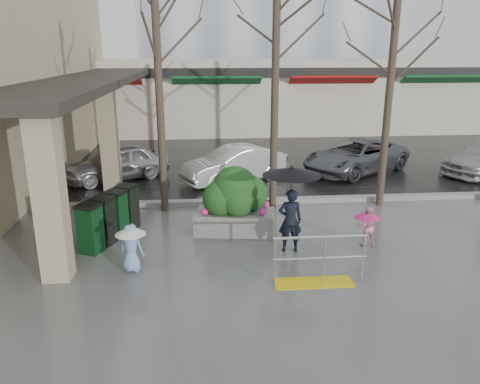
{
  "coord_description": "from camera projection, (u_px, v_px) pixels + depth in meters",
  "views": [
    {
      "loc": [
        -0.92,
        -9.56,
        4.52
      ],
      "look_at": [
        -0.01,
        0.99,
        1.3
      ],
      "focal_mm": 35.0,
      "sensor_mm": 36.0,
      "label": 1
    }
  ],
  "objects": [
    {
      "name": "child_blue",
      "position": [
        131.0,
        243.0,
        9.81
      ],
      "size": [
        0.65,
        0.65,
        1.06
      ],
      "rotation": [
        0.0,
        0.0,
        2.81
      ],
      "color": "#7C9FDC",
      "rests_on": "ground"
    },
    {
      "name": "pillar_front",
      "position": [
        50.0,
        197.0,
        9.2
      ],
      "size": [
        0.55,
        0.55,
        3.5
      ],
      "primitive_type": "cube",
      "color": "tan",
      "rests_on": "ground"
    },
    {
      "name": "street_asphalt",
      "position": [
        213.0,
        120.0,
        31.48
      ],
      "size": [
        120.0,
        36.0,
        0.01
      ],
      "primitive_type": "cube",
      "color": "black",
      "rests_on": "ground"
    },
    {
      "name": "canopy_slab",
      "position": [
        90.0,
        76.0,
        16.68
      ],
      "size": [
        2.8,
        18.0,
        0.25
      ],
      "primitive_type": "cube",
      "color": "#2D2823",
      "rests_on": "pillar_front"
    },
    {
      "name": "child_pink",
      "position": [
        367.0,
        223.0,
        11.14
      ],
      "size": [
        0.61,
        0.61,
        0.98
      ],
      "rotation": [
        0.0,
        0.0,
        3.07
      ],
      "color": "pink",
      "rests_on": "ground"
    },
    {
      "name": "news_boxes",
      "position": [
        110.0,
        217.0,
        11.5
      ],
      "size": [
        1.26,
        2.12,
        1.18
      ],
      "rotation": [
        0.0,
        0.0,
        -0.4
      ],
      "color": "#0D3C19",
      "rests_on": "ground"
    },
    {
      "name": "car_b",
      "position": [
        235.0,
        164.0,
        16.61
      ],
      "size": [
        4.02,
        2.89,
        1.26
      ],
      "primitive_type": "imported",
      "rotation": [
        0.0,
        0.0,
        -1.11
      ],
      "color": "white",
      "rests_on": "ground"
    },
    {
      "name": "planter",
      "position": [
        235.0,
        201.0,
        11.92
      ],
      "size": [
        2.15,
        1.35,
        1.75
      ],
      "rotation": [
        0.0,
        0.0,
        -0.18
      ],
      "color": "gray",
      "rests_on": "ground"
    },
    {
      "name": "tree_west",
      "position": [
        156.0,
        28.0,
        12.29
      ],
      "size": [
        3.2,
        3.2,
        6.8
      ],
      "color": "#382B21",
      "rests_on": "ground"
    },
    {
      "name": "car_a",
      "position": [
        117.0,
        163.0,
        16.84
      ],
      "size": [
        3.95,
        3.12,
        1.26
      ],
      "primitive_type": "imported",
      "rotation": [
        0.0,
        0.0,
        -1.05
      ],
      "color": "#AAA9AE",
      "rests_on": "ground"
    },
    {
      "name": "curb",
      "position": [
        232.0,
        202.0,
        14.3
      ],
      "size": [
        120.0,
        0.3,
        0.15
      ],
      "primitive_type": "cube",
      "color": "gray",
      "rests_on": "ground"
    },
    {
      "name": "storefront_row",
      "position": [
        249.0,
        95.0,
        27.21
      ],
      "size": [
        34.0,
        6.74,
        4.0
      ],
      "color": "beige",
      "rests_on": "ground"
    },
    {
      "name": "ground",
      "position": [
        244.0,
        260.0,
        10.51
      ],
      "size": [
        120.0,
        120.0,
        0.0
      ],
      "primitive_type": "plane",
      "color": "#51514F",
      "rests_on": "ground"
    },
    {
      "name": "tree_midwest",
      "position": [
        276.0,
        22.0,
        12.51
      ],
      "size": [
        3.2,
        3.2,
        7.0
      ],
      "color": "#382B21",
      "rests_on": "ground"
    },
    {
      "name": "car_c",
      "position": [
        356.0,
        156.0,
        17.91
      ],
      "size": [
        4.93,
        4.26,
        1.26
      ],
      "primitive_type": "imported",
      "rotation": [
        0.0,
        0.0,
        -0.98
      ],
      "color": "#5B5D63",
      "rests_on": "ground"
    },
    {
      "name": "woman",
      "position": [
        291.0,
        195.0,
        10.61
      ],
      "size": [
        1.34,
        1.34,
        2.06
      ],
      "rotation": [
        0.0,
        0.0,
        3.12
      ],
      "color": "black",
      "rests_on": "ground"
    },
    {
      "name": "handrail",
      "position": [
        317.0,
        266.0,
        9.37
      ],
      "size": [
        1.9,
        0.5,
        1.03
      ],
      "color": "yellow",
      "rests_on": "ground"
    },
    {
      "name": "tree_mideast",
      "position": [
        394.0,
        37.0,
        12.89
      ],
      "size": [
        3.2,
        3.2,
        6.5
      ],
      "color": "#382B21",
      "rests_on": "ground"
    },
    {
      "name": "pillar_back",
      "position": [
        109.0,
        138.0,
        15.4
      ],
      "size": [
        0.55,
        0.55,
        3.5
      ],
      "primitive_type": "cube",
      "color": "tan",
      "rests_on": "ground"
    }
  ]
}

